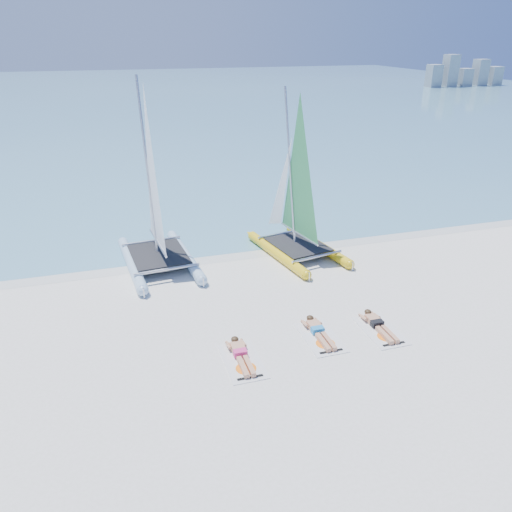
{
  "coord_description": "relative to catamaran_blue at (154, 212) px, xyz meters",
  "views": [
    {
      "loc": [
        -5.14,
        -12.49,
        8.18
      ],
      "look_at": [
        -0.99,
        1.2,
        1.77
      ],
      "focal_mm": 35.0,
      "sensor_mm": 36.0,
      "label": 1
    }
  ],
  "objects": [
    {
      "name": "catamaran_yellow",
      "position": [
        5.42,
        -0.2,
        -0.04
      ],
      "size": [
        3.16,
        5.31,
        6.59
      ],
      "rotation": [
        0.0,
        0.0,
        0.19
      ],
      "color": "yellow",
      "rests_on": "ground"
    },
    {
      "name": "sunbather_a",
      "position": [
        1.42,
        -6.87,
        -1.99
      ],
      "size": [
        0.37,
        1.73,
        0.26
      ],
      "color": "tan",
      "rests_on": "towel_a"
    },
    {
      "name": "distant_skyline",
      "position": [
        57.37,
        56.58,
        -0.17
      ],
      "size": [
        14.0,
        2.0,
        5.0
      ],
      "color": "#969EA5",
      "rests_on": "ground"
    },
    {
      "name": "catamaran_blue",
      "position": [
        0.0,
        0.0,
        0.0
      ],
      "size": [
        2.92,
        5.38,
        7.08
      ],
      "rotation": [
        0.0,
        0.0,
        0.09
      ],
      "color": "#C0E0FD",
      "rests_on": "ground"
    },
    {
      "name": "sunbather_b",
      "position": [
        3.93,
        -6.42,
        -1.99
      ],
      "size": [
        0.37,
        1.73,
        0.26
      ],
      "color": "tan",
      "rests_on": "towel_b"
    },
    {
      "name": "towel_b",
      "position": [
        3.93,
        -6.61,
        -2.1
      ],
      "size": [
        1.0,
        1.85,
        0.02
      ],
      "primitive_type": "cube",
      "color": "silver",
      "rests_on": "ground"
    },
    {
      "name": "towel_a",
      "position": [
        1.42,
        -7.07,
        -2.1
      ],
      "size": [
        1.0,
        1.85,
        0.02
      ],
      "primitive_type": "cube",
      "color": "silver",
      "rests_on": "ground"
    },
    {
      "name": "sea",
      "position": [
        3.66,
        57.58,
        -2.11
      ],
      "size": [
        140.0,
        115.0,
        0.01
      ],
      "primitive_type": "cube",
      "color": "#7EBCD2",
      "rests_on": "ground"
    },
    {
      "name": "towel_c",
      "position": [
        5.8,
        -6.8,
        -2.1
      ],
      "size": [
        1.0,
        1.85,
        0.02
      ],
      "primitive_type": "cube",
      "color": "silver",
      "rests_on": "ground"
    },
    {
      "name": "ground",
      "position": [
        3.66,
        -5.42,
        -2.11
      ],
      "size": [
        140.0,
        140.0,
        0.0
      ],
      "primitive_type": "plane",
      "color": "white",
      "rests_on": "ground"
    },
    {
      "name": "wet_sand_strip",
      "position": [
        3.66,
        0.08,
        -2.11
      ],
      "size": [
        140.0,
        1.4,
        0.01
      ],
      "primitive_type": "cube",
      "color": "silver",
      "rests_on": "ground"
    },
    {
      "name": "sunbather_c",
      "position": [
        5.8,
        -6.61,
        -1.99
      ],
      "size": [
        0.37,
        1.73,
        0.26
      ],
      "color": "tan",
      "rests_on": "towel_c"
    }
  ]
}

